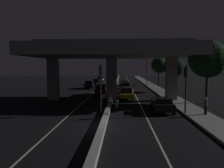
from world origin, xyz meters
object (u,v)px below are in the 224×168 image
object	(u,v)px
street_lamp	(145,68)
car_taxi_yellow_second	(127,93)
car_black_third_oncoming	(96,82)
motorcycle_white_filtering_mid	(118,96)
traffic_light_left_of_median	(101,80)
car_dark_red_lead_oncoming	(101,89)
pedestrian_on_sidewalk	(206,106)
traffic_light_right_of_median	(186,81)
car_white_fourth_oncoming	(100,79)
car_black_fourth	(124,84)
car_black_second_oncoming	(89,84)
car_taxi_yellow_third	(125,87)
car_black_lead	(162,104)
motorcycle_red_filtering_near	(117,105)

from	to	relation	value
street_lamp	car_taxi_yellow_second	bearing A→B (deg)	-101.76
car_black_third_oncoming	motorcycle_white_filtering_mid	bearing A→B (deg)	12.71
traffic_light_left_of_median	car_dark_red_lead_oncoming	world-z (taller)	traffic_light_left_of_median
car_dark_red_lead_oncoming	pedestrian_on_sidewalk	distance (m)	18.62
traffic_light_right_of_median	car_white_fourth_oncoming	world-z (taller)	traffic_light_right_of_median
car_black_fourth	car_black_second_oncoming	distance (m)	7.36
car_taxi_yellow_third	car_black_third_oncoming	size ratio (longest dim) A/B	1.01
traffic_light_left_of_median	car_black_third_oncoming	world-z (taller)	traffic_light_left_of_median
car_black_fourth	car_dark_red_lead_oncoming	distance (m)	11.57
street_lamp	car_black_second_oncoming	world-z (taller)	street_lamp
car_black_lead	pedestrian_on_sidewalk	size ratio (longest dim) A/B	2.65
car_black_fourth	car_black_third_oncoming	xyz separation A→B (m)	(-7.15, 10.01, -0.12)
car_taxi_yellow_second	car_black_second_oncoming	bearing A→B (deg)	28.91
car_black_fourth	motorcycle_white_filtering_mid	world-z (taller)	car_black_fourth
car_taxi_yellow_second	car_black_fourth	distance (m)	15.11
traffic_light_left_of_median	street_lamp	world-z (taller)	street_lamp
traffic_light_right_of_median	car_taxi_yellow_second	distance (m)	11.75
motorcycle_red_filtering_near	car_black_second_oncoming	bearing A→B (deg)	15.02
car_black_lead	car_black_second_oncoming	xyz separation A→B (m)	(-10.89, 23.63, 0.15)
street_lamp	car_white_fourth_oncoming	bearing A→B (deg)	136.91
car_taxi_yellow_third	car_dark_red_lead_oncoming	bearing A→B (deg)	134.12
car_taxi_yellow_second	car_white_fourth_oncoming	world-z (taller)	car_taxi_yellow_second
motorcycle_white_filtering_mid	pedestrian_on_sidewalk	xyz separation A→B (m)	(8.14, -9.54, 0.38)
car_dark_red_lead_oncoming	car_black_lead	bearing A→B (deg)	28.30
street_lamp	car_black_third_oncoming	size ratio (longest dim) A/B	1.78
traffic_light_left_of_median	car_black_second_oncoming	bearing A→B (deg)	100.93
car_taxi_yellow_third	motorcycle_red_filtering_near	size ratio (longest dim) A/B	2.16
motorcycle_red_filtering_near	traffic_light_left_of_median	bearing A→B (deg)	134.92
traffic_light_left_of_median	car_white_fourth_oncoming	world-z (taller)	traffic_light_left_of_median
traffic_light_right_of_median	car_taxi_yellow_third	distance (m)	18.94
car_black_second_oncoming	car_black_fourth	bearing A→B (deg)	90.51
car_black_lead	car_black_fourth	size ratio (longest dim) A/B	1.03
traffic_light_left_of_median	car_black_second_oncoming	distance (m)	25.48
car_black_lead	motorcycle_red_filtering_near	distance (m)	4.58
car_taxi_yellow_second	motorcycle_red_filtering_near	size ratio (longest dim) A/B	2.38
car_taxi_yellow_third	car_white_fourth_oncoming	size ratio (longest dim) A/B	0.91
car_dark_red_lead_oncoming	car_taxi_yellow_third	bearing A→B (deg)	131.15
car_dark_red_lead_oncoming	traffic_light_left_of_median	bearing A→B (deg)	4.16
traffic_light_left_of_median	motorcycle_red_filtering_near	distance (m)	3.43
traffic_light_left_of_median	car_black_second_oncoming	xyz separation A→B (m)	(-4.81, 24.90, -2.38)
traffic_light_left_of_median	car_black_fourth	size ratio (longest dim) A/B	1.18
traffic_light_left_of_median	traffic_light_right_of_median	bearing A→B (deg)	0.01
traffic_light_left_of_median	car_black_fourth	xyz separation A→B (m)	(2.54, 25.32, -2.40)
street_lamp	car_taxi_yellow_third	world-z (taller)	street_lamp
motorcycle_white_filtering_mid	pedestrian_on_sidewalk	size ratio (longest dim) A/B	1.17
traffic_light_right_of_median	motorcycle_red_filtering_near	world-z (taller)	traffic_light_right_of_median
car_taxi_yellow_second	street_lamp	bearing A→B (deg)	-9.95
street_lamp	car_black_second_oncoming	bearing A→B (deg)	-139.93
traffic_light_left_of_median	car_black_lead	xyz separation A→B (m)	(6.08, 1.27, -2.53)
car_taxi_yellow_second	traffic_light_left_of_median	bearing A→B (deg)	166.99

